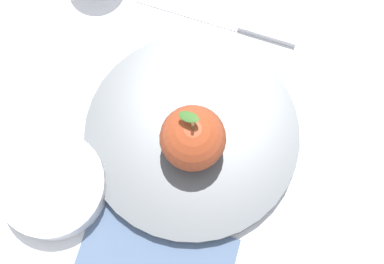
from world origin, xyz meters
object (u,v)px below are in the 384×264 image
Objects in this scene: apple at (193,138)px; side_bowl at (53,185)px; knife at (230,23)px; dinner_plate at (192,134)px.

apple is 0.17m from side_bowl.
apple reaches higher than side_bowl.
side_bowl is (0.03, 0.17, -0.04)m from apple.
side_bowl is 0.31m from knife.
apple reaches higher than knife.
apple is at bearing 157.47° from dinner_plate.
knife is (0.12, -0.11, -0.01)m from dinner_plate.
apple is (-0.02, 0.01, 0.05)m from dinner_plate.
dinner_plate is 0.16m from knife.
knife is at bearing -43.15° from dinner_plate.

